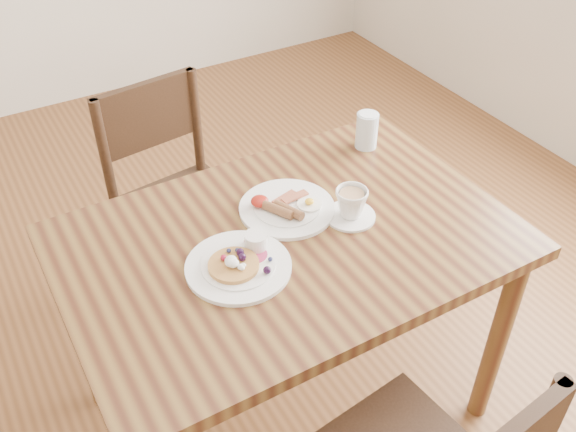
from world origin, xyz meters
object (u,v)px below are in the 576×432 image
object	(u,v)px
chair_far	(176,196)
pancake_plate	(240,263)
dining_table	(288,263)
breakfast_plate	(286,207)
teacup_saucer	(351,205)
water_glass	(367,131)

from	to	relation	value
chair_far	pancake_plate	world-z (taller)	chair_far
dining_table	breakfast_plate	size ratio (longest dim) A/B	4.44
chair_far	breakfast_plate	distance (m)	0.63
dining_table	chair_far	xyz separation A→B (m)	(-0.08, 0.65, -0.16)
teacup_saucer	chair_far	bearing A→B (deg)	112.31
teacup_saucer	water_glass	size ratio (longest dim) A/B	1.20
dining_table	pancake_plate	size ratio (longest dim) A/B	4.44
dining_table	chair_far	bearing A→B (deg)	97.28
pancake_plate	teacup_saucer	world-z (taller)	teacup_saucer
breakfast_plate	water_glass	size ratio (longest dim) A/B	2.31
chair_far	teacup_saucer	bearing A→B (deg)	104.75
dining_table	teacup_saucer	world-z (taller)	teacup_saucer
chair_far	water_glass	distance (m)	0.73
pancake_plate	water_glass	world-z (taller)	water_glass
water_glass	dining_table	bearing A→B (deg)	-149.42
chair_far	water_glass	xyz separation A→B (m)	(0.52, -0.39, 0.32)
pancake_plate	water_glass	bearing A→B (deg)	26.47
dining_table	water_glass	distance (m)	0.53
dining_table	breakfast_plate	distance (m)	0.16
teacup_saucer	water_glass	xyz separation A→B (m)	(0.25, 0.28, 0.02)
chair_far	breakfast_plate	bearing A→B (deg)	96.07
water_glass	teacup_saucer	bearing A→B (deg)	-132.14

